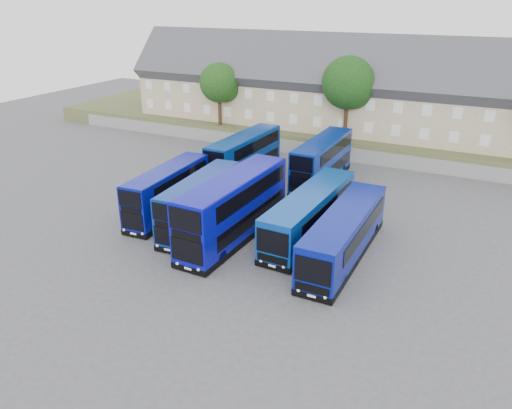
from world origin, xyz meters
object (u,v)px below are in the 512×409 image
(dd_front_mid, at_px, (201,204))
(coach_east_a, at_px, (310,215))
(dd_front_left, at_px, (168,193))
(tree_west, at_px, (221,84))
(tree_mid, at_px, (350,85))

(dd_front_mid, relative_size, coach_east_a, 0.81)
(dd_front_left, xyz_separation_m, tree_west, (-7.66, 22.12, 5.09))
(dd_front_mid, bearing_deg, dd_front_left, 163.17)
(coach_east_a, xyz_separation_m, tree_west, (-19.63, 20.54, 5.35))
(dd_front_mid, xyz_separation_m, coach_east_a, (8.19, 2.47, -0.29))
(dd_front_left, height_order, tree_west, tree_west)
(tree_mid, bearing_deg, tree_west, -178.21)
(coach_east_a, height_order, tree_west, tree_west)
(dd_front_left, relative_size, dd_front_mid, 0.98)
(dd_front_left, distance_m, coach_east_a, 12.08)
(dd_front_left, distance_m, dd_front_mid, 3.90)
(coach_east_a, height_order, tree_mid, tree_mid)
(dd_front_mid, distance_m, tree_mid, 24.71)
(dd_front_left, relative_size, tree_mid, 1.11)
(dd_front_left, height_order, tree_mid, tree_mid)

